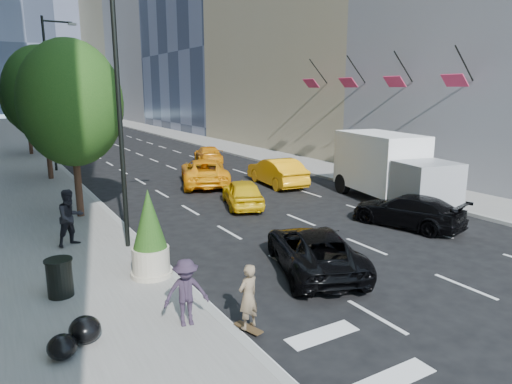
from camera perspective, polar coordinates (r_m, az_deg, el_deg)
ground at (r=16.39m, az=11.05°, el=-7.29°), size 160.00×160.00×0.00m
sidewalk_left at (r=41.81m, az=-28.45°, el=3.63°), size 6.00×120.00×0.15m
sidewalk_right at (r=46.49m, az=-4.37°, el=5.87°), size 4.00×120.00×0.15m
tower_right_far at (r=115.77m, az=-14.97°, el=21.92°), size 20.00×24.00×50.00m
lamp_near at (r=15.96m, az=-16.30°, el=13.20°), size 2.13×0.22×10.00m
lamp_far at (r=33.68m, az=-24.22°, el=12.05°), size 2.13×0.22×10.00m
tree_near at (r=20.69m, az=-22.10°, el=10.21°), size 4.20×4.20×7.46m
tree_mid at (r=30.60m, az=-25.11°, el=11.09°), size 4.50×4.50×7.99m
tree_far at (r=43.56m, az=-26.82°, el=10.13°), size 3.90×3.90×6.92m
traffic_signal at (r=51.60m, az=-26.56°, el=9.90°), size 2.48×0.53×5.20m
facade_flags at (r=30.02m, az=14.27°, el=13.53°), size 1.85×13.30×2.05m
skateboarder at (r=10.79m, az=-0.99°, el=-13.44°), size 0.65×0.51×1.55m
black_sedan_lincoln at (r=14.37m, az=7.25°, el=-7.15°), size 3.84×5.36×1.36m
black_sedan_mercedes at (r=19.76m, az=18.38°, el=-2.24°), size 3.04×4.94×1.34m
taxi_a at (r=21.96m, az=-1.69°, el=-0.10°), size 2.83×4.31×1.36m
taxi_b at (r=26.93m, az=2.62°, el=2.55°), size 2.23×5.08×1.62m
taxi_c at (r=27.16m, az=-6.48°, el=2.50°), size 4.33×6.13×1.55m
taxi_d at (r=35.44m, az=-5.99°, el=4.67°), size 3.04×4.82×1.30m
city_bus at (r=46.54m, az=-22.02°, el=6.77°), size 3.52×10.97×3.00m
box_truck at (r=23.50m, az=16.47°, el=2.81°), size 3.82×7.42×3.38m
pedestrian_a at (r=17.24m, az=-22.19°, el=-2.98°), size 1.19×1.08×2.01m
pedestrian_c at (r=10.89m, az=-8.72°, el=-12.30°), size 1.14×0.80×1.61m
trash_can at (r=13.34m, az=-23.32°, el=-9.90°), size 0.66×0.66×0.99m
planter_shrub at (r=13.67m, az=-13.15°, el=-5.27°), size 1.09×1.09×2.62m
garbage_bags at (r=10.82m, az=-21.57°, el=-16.42°), size 1.16×1.12×0.57m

